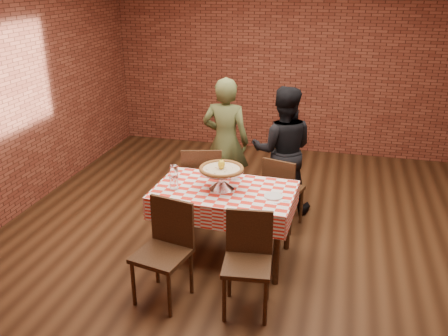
{
  "coord_description": "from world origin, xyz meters",
  "views": [
    {
      "loc": [
        0.92,
        -4.51,
        2.7
      ],
      "look_at": [
        -0.15,
        -0.31,
        0.93
      ],
      "focal_mm": 38.31,
      "sensor_mm": 36.0,
      "label": 1
    }
  ],
  "objects": [
    {
      "name": "condiment_caddy",
      "position": [
        -0.08,
        -0.13,
        0.83
      ],
      "size": [
        0.11,
        0.09,
        0.14
      ],
      "primitive_type": "cube",
      "rotation": [
        0.0,
        0.0,
        0.16
      ],
      "color": "silver",
      "rests_on": "tablecloth"
    },
    {
      "name": "diner_black",
      "position": [
        0.28,
        0.8,
        0.77
      ],
      "size": [
        0.81,
        0.67,
        1.53
      ],
      "primitive_type": "imported",
      "rotation": [
        0.0,
        0.0,
        3.27
      ],
      "color": "black",
      "rests_on": "ground"
    },
    {
      "name": "chair_near_right",
      "position": [
        0.28,
        -1.2,
        0.44
      ],
      "size": [
        0.44,
        0.44,
        0.88
      ],
      "primitive_type": null,
      "rotation": [
        0.0,
        0.0,
        0.12
      ],
      "color": "#452B17",
      "rests_on": "ground"
    },
    {
      "name": "chair_near_left",
      "position": [
        -0.47,
        -1.23,
        0.45
      ],
      "size": [
        0.5,
        0.5,
        0.91
      ],
      "primitive_type": null,
      "rotation": [
        0.0,
        0.0,
        -0.21
      ],
      "color": "#452B17",
      "rests_on": "ground"
    },
    {
      "name": "ground",
      "position": [
        0.0,
        0.0,
        0.0
      ],
      "size": [
        6.0,
        6.0,
        0.0
      ],
      "primitive_type": "plane",
      "color": "black",
      "rests_on": "ground"
    },
    {
      "name": "water_glass_right",
      "position": [
        -0.69,
        -0.26,
        0.82
      ],
      "size": [
        0.08,
        0.08,
        0.13
      ],
      "primitive_type": "cylinder",
      "rotation": [
        0.0,
        0.0,
        -0.03
      ],
      "color": "white",
      "rests_on": "tablecloth"
    },
    {
      "name": "chair_far_left",
      "position": [
        -0.57,
        0.33,
        0.46
      ],
      "size": [
        0.54,
        0.54,
        0.93
      ],
      "primitive_type": null,
      "rotation": [
        0.0,
        0.0,
        3.4
      ],
      "color": "#452B17",
      "rests_on": "ground"
    },
    {
      "name": "sweetener_packet_a",
      "position": [
        0.42,
        -0.59,
        0.76
      ],
      "size": [
        0.06,
        0.06,
        0.0
      ],
      "primitive_type": "cube",
      "rotation": [
        0.0,
        0.0,
        0.63
      ],
      "color": "white",
      "rests_on": "tablecloth"
    },
    {
      "name": "tablecloth",
      "position": [
        -0.12,
        -0.41,
        0.64
      ],
      "size": [
        1.4,
        0.89,
        0.23
      ],
      "primitive_type": null,
      "rotation": [
        0.0,
        0.0,
        -0.03
      ],
      "color": "red",
      "rests_on": "table"
    },
    {
      "name": "table",
      "position": [
        -0.12,
        -0.41,
        0.38
      ],
      "size": [
        1.37,
        0.85,
        0.75
      ],
      "primitive_type": "cube",
      "rotation": [
        0.0,
        0.0,
        -0.03
      ],
      "color": "#452B17",
      "rests_on": "ground"
    },
    {
      "name": "lemon",
      "position": [
        -0.15,
        -0.41,
        1.01
      ],
      "size": [
        0.09,
        0.09,
        0.09
      ],
      "primitive_type": "ellipsoid",
      "rotation": [
        0.0,
        0.0,
        -0.47
      ],
      "color": "yellow",
      "rests_on": "pizza"
    },
    {
      "name": "side_plate",
      "position": [
        0.37,
        -0.47,
        0.76
      ],
      "size": [
        0.18,
        0.18,
        0.01
      ],
      "primitive_type": "cylinder",
      "rotation": [
        0.0,
        0.0,
        -0.03
      ],
      "color": "white",
      "rests_on": "tablecloth"
    },
    {
      "name": "diner_olive",
      "position": [
        -0.42,
        0.85,
        0.8
      ],
      "size": [
        0.59,
        0.39,
        1.59
      ],
      "primitive_type": "imported",
      "rotation": [
        0.0,
        0.0,
        3.13
      ],
      "color": "#4E542C",
      "rests_on": "ground"
    },
    {
      "name": "pizza_stand",
      "position": [
        -0.15,
        -0.41,
        0.86
      ],
      "size": [
        0.59,
        0.59,
        0.2
      ],
      "primitive_type": null,
      "rotation": [
        0.0,
        0.0,
        -0.47
      ],
      "color": "silver",
      "rests_on": "tablecloth"
    },
    {
      "name": "pizza",
      "position": [
        -0.15,
        -0.41,
        0.96
      ],
      "size": [
        0.58,
        0.58,
        0.03
      ],
      "primitive_type": "cylinder",
      "rotation": [
        0.0,
        0.0,
        -0.47
      ],
      "color": "beige",
      "rests_on": "pizza_stand"
    },
    {
      "name": "sweetener_packet_b",
      "position": [
        0.5,
        -0.54,
        0.76
      ],
      "size": [
        0.05,
        0.04,
        0.0
      ],
      "primitive_type": "cube",
      "rotation": [
        0.0,
        0.0,
        0.14
      ],
      "color": "white",
      "rests_on": "tablecloth"
    },
    {
      "name": "chair_far_right",
      "position": [
        0.37,
        0.38,
        0.43
      ],
      "size": [
        0.47,
        0.47,
        0.86
      ],
      "primitive_type": null,
      "rotation": [
        0.0,
        0.0,
        2.86
      ],
      "color": "#452B17",
      "rests_on": "ground"
    },
    {
      "name": "water_glass_left",
      "position": [
        -0.59,
        -0.54,
        0.82
      ],
      "size": [
        0.08,
        0.08,
        0.13
      ],
      "primitive_type": "cylinder",
      "rotation": [
        0.0,
        0.0,
        -0.03
      ],
      "color": "white",
      "rests_on": "tablecloth"
    },
    {
      "name": "back_wall",
      "position": [
        0.0,
        3.0,
        1.45
      ],
      "size": [
        5.5,
        0.0,
        5.5
      ],
      "primitive_type": "plane",
      "rotation": [
        1.57,
        0.0,
        0.0
      ],
      "color": "maroon",
      "rests_on": "ground"
    }
  ]
}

